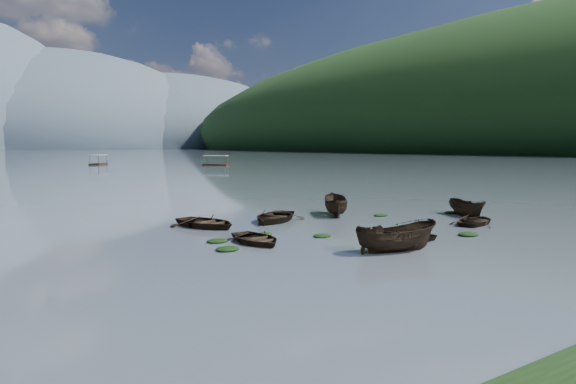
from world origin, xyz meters
TOP-DOWN VIEW (x-y plane):
  - ground_plane at (0.00, 0.00)m, footprint 2400.00×2400.00m
  - haze_mtn_c at (140.00, 900.00)m, footprint 520.00×520.00m
  - haze_mtn_d at (320.00, 900.00)m, footprint 520.00×520.00m
  - rowboat_0 at (-6.00, 6.14)m, footprint 3.04×4.14m
  - rowboat_2 at (-1.40, 0.33)m, footprint 4.74×2.74m
  - rowboat_3 at (1.86, 2.98)m, footprint 3.37×4.25m
  - rowboat_4 at (9.54, 3.71)m, footprint 4.65×3.94m
  - rowboat_5 at (12.36, 6.54)m, footprint 2.63×4.16m
  - rowboat_6 at (-5.96, 12.56)m, footprint 4.58×5.51m
  - rowboat_7 at (-1.00, 12.24)m, footprint 6.08×5.85m
  - rowboat_8 at (4.46, 12.28)m, footprint 3.90×4.63m
  - weed_clump_0 at (-8.18, 5.23)m, footprint 1.23×1.01m
  - weed_clump_1 at (-4.43, 7.92)m, footprint 1.05×0.84m
  - weed_clump_2 at (5.37, 1.19)m, footprint 1.29×1.03m
  - weed_clump_3 at (1.81, 5.00)m, footprint 0.90×0.76m
  - weed_clump_4 at (12.62, 8.23)m, footprint 1.04×0.83m
  - weed_clump_5 at (-7.63, 7.49)m, footprint 1.19×0.96m
  - weed_clump_6 at (-1.91, 5.64)m, footprint 1.10×0.92m
  - weed_clump_7 at (6.94, 10.01)m, footprint 1.12×0.90m
  - pontoon_centre at (14.19, 123.51)m, footprint 6.07×7.01m
  - pontoon_right at (37.62, 101.20)m, footprint 6.46×6.52m

SIDE VIEW (x-z plane):
  - ground_plane at x=0.00m, z-range 0.00..0.00m
  - haze_mtn_c at x=140.00m, z-range -130.00..130.00m
  - haze_mtn_d at x=320.00m, z-range -110.00..110.00m
  - rowboat_0 at x=-6.00m, z-range -0.42..0.42m
  - rowboat_2 at x=-1.40m, z-range -0.86..0.86m
  - rowboat_3 at x=1.86m, z-range -0.40..0.40m
  - rowboat_4 at x=9.54m, z-range -0.41..0.41m
  - rowboat_5 at x=12.36m, z-range -0.75..0.75m
  - rowboat_6 at x=-5.96m, z-range -0.49..0.49m
  - rowboat_7 at x=-1.00m, z-range -0.51..0.51m
  - rowboat_8 at x=4.46m, z-range -0.86..0.86m
  - weed_clump_0 at x=-8.18m, z-range -0.13..0.13m
  - weed_clump_1 at x=-4.43m, z-range -0.12..0.12m
  - weed_clump_2 at x=5.37m, z-range -0.14..0.14m
  - weed_clump_3 at x=1.81m, z-range -0.10..0.10m
  - weed_clump_4 at x=12.62m, z-range -0.11..0.11m
  - weed_clump_5 at x=-7.63m, z-range -0.13..0.13m
  - weed_clump_6 at x=-1.91m, z-range -0.11..0.11m
  - weed_clump_7 at x=6.94m, z-range -0.12..0.12m
  - pontoon_centre at x=14.19m, z-range -1.27..1.27m
  - pontoon_right at x=37.62m, z-range -1.24..1.24m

